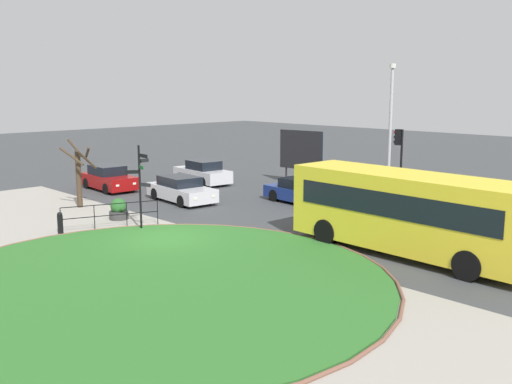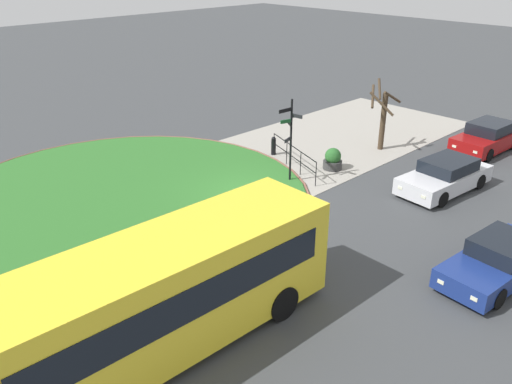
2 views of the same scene
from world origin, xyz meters
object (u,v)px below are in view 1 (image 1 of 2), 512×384
car_far_lane (181,190)px  billboard_left (301,151)px  car_trailing (302,192)px  traffic_light_near (399,151)px  planter_near_signpost (119,210)px  car_near_lane (109,178)px  lamppost_tall (390,129)px  signpost_directional (140,181)px  car_oncoming (203,173)px  street_tree_bare (79,173)px  bus_yellow (409,212)px  bollard_foreground (60,223)px

car_far_lane → billboard_left: 9.16m
car_trailing → traffic_light_near: traffic_light_near is taller
car_far_lane → planter_near_signpost: size_ratio=4.52×
car_near_lane → lamppost_tall: bearing=34.9°
lamppost_tall → planter_near_signpost: bearing=-117.3°
signpost_directional → car_oncoming: signpost_directional is taller
car_oncoming → street_tree_bare: bearing=105.1°
signpost_directional → car_near_lane: bearing=157.3°
car_trailing → planter_near_signpost: bearing=-105.3°
car_oncoming → lamppost_tall: (11.73, 3.11, 3.22)m
car_trailing → street_tree_bare: street_tree_bare is taller
car_near_lane → car_oncoming: (2.12, 5.49, 0.00)m
planter_near_signpost → lamppost_tall: bearing=62.7°
bus_yellow → car_near_lane: bearing=3.9°
car_trailing → lamppost_tall: (3.08, 3.38, 3.30)m
billboard_left → planter_near_signpost: bearing=-94.0°
traffic_light_near → planter_near_signpost: traffic_light_near is taller
car_far_lane → car_near_lane: bearing=-166.0°
bus_yellow → billboard_left: size_ratio=2.74×
bus_yellow → billboard_left: 16.15m
traffic_light_near → planter_near_signpost: 13.91m
car_trailing → street_tree_bare: (-7.04, -8.98, 1.18)m
signpost_directional → bus_yellow: 11.06m
traffic_light_near → street_tree_bare: 16.07m
traffic_light_near → billboard_left: bearing=-30.3°
planter_near_signpost → car_trailing: bearing=69.7°
bus_yellow → traffic_light_near: traffic_light_near is taller
bus_yellow → car_near_lane: bus_yellow is taller
bollard_foreground → car_oncoming: car_oncoming is taller
bollard_foreground → car_far_lane: 8.14m
traffic_light_near → lamppost_tall: (-1.22, 1.02, 0.98)m
billboard_left → planter_near_signpost: billboard_left is taller
car_oncoming → lamppost_tall: 12.56m
car_far_lane → car_oncoming: 5.98m
planter_near_signpost → car_far_lane: bearing=107.6°
car_trailing → car_oncoming: size_ratio=1.03×
bus_yellow → planter_near_signpost: bus_yellow is taller
car_near_lane → bollard_foreground: bearing=-37.5°
car_trailing → billboard_left: size_ratio=1.34×
bus_yellow → planter_near_signpost: size_ratio=9.22×
car_near_lane → traffic_light_near: (15.07, 7.58, 2.24)m
bus_yellow → car_trailing: bus_yellow is taller
car_near_lane → car_far_lane: size_ratio=0.94×
bus_yellow → car_near_lane: (-19.84, -0.80, -0.93)m
traffic_light_near → street_tree_bare: bearing=30.2°
signpost_directional → billboard_left: size_ratio=1.08×
car_trailing → planter_near_signpost: (-3.32, -9.01, -0.16)m
car_oncoming → signpost_directional: bearing=134.3°
bus_yellow → traffic_light_near: (-4.77, 6.78, 1.32)m
bus_yellow → car_oncoming: bearing=-13.3°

